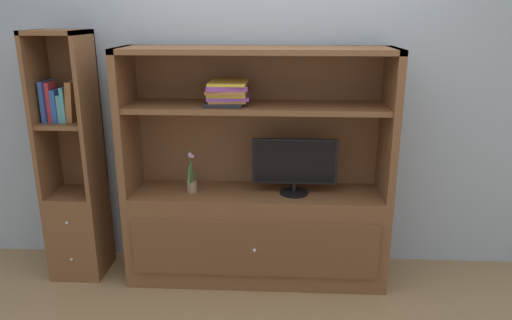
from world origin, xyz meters
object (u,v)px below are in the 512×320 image
at_px(media_console, 256,210).
at_px(bookshelf_tall, 76,195).
at_px(potted_plant, 192,181).
at_px(tv_monitor, 295,164).
at_px(magazine_stack, 227,93).
at_px(upright_book_row, 60,103).

height_order(media_console, bookshelf_tall, bookshelf_tall).
relative_size(media_console, potted_plant, 6.00).
distance_m(potted_plant, bookshelf_tall, 0.88).
bearing_deg(media_console, tv_monitor, -7.09).
xyz_separation_m(magazine_stack, upright_book_row, (-1.16, 0.00, -0.08)).
distance_m(tv_monitor, magazine_stack, 0.67).
relative_size(tv_monitor, potted_plant, 1.92).
height_order(potted_plant, upright_book_row, upright_book_row).
height_order(media_console, magazine_stack, media_console).
relative_size(tv_monitor, upright_book_row, 2.10).
xyz_separation_m(magazine_stack, bookshelf_tall, (-1.13, 0.01, -0.76)).
height_order(magazine_stack, upright_book_row, magazine_stack).
relative_size(tv_monitor, bookshelf_tall, 0.33).
xyz_separation_m(tv_monitor, bookshelf_tall, (-1.59, 0.04, -0.27)).
bearing_deg(magazine_stack, upright_book_row, 179.92).
bearing_deg(upright_book_row, potted_plant, -2.07).
xyz_separation_m(media_console, upright_book_row, (-1.35, -0.01, 0.77)).
bearing_deg(tv_monitor, upright_book_row, 179.07).
xyz_separation_m(tv_monitor, magazine_stack, (-0.46, 0.02, 0.49)).
height_order(media_console, tv_monitor, media_console).
xyz_separation_m(tv_monitor, upright_book_row, (-1.62, 0.03, 0.41)).
xyz_separation_m(potted_plant, upright_book_row, (-0.90, 0.03, 0.54)).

